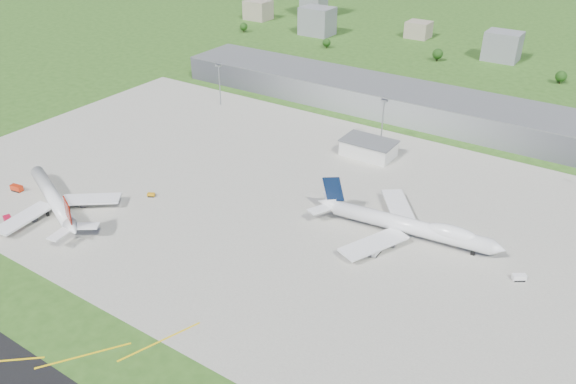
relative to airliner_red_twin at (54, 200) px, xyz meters
The scene contains 21 objects.
ground 189.83m from the airliner_red_twin, 65.47° to the left, with size 1400.00×1400.00×0.00m, color #2D531A.
apron 108.77m from the airliner_red_twin, 35.20° to the left, with size 360.00×190.00×0.08m, color gray.
terminal 203.52m from the airliner_red_twin, 67.22° to the left, with size 300.00×42.00×15.00m, color gray.
ops_building 151.41m from the airliner_red_twin, 54.09° to the left, with size 26.00×16.00×8.00m, color silver.
mast_west 139.84m from the airliner_red_twin, 98.76° to the left, with size 3.50×2.00×25.90m.
mast_center 164.28m from the airliner_red_twin, 57.17° to the left, with size 3.50×2.00×25.90m.
airliner_red_twin is the anchor object (origin of this frame).
airliner_blue_quad 149.85m from the airliner_red_twin, 25.17° to the left, with size 76.29×59.50×19.92m.
fire_truck 19.62m from the airliner_red_twin, 106.43° to the right, with size 7.97×5.06×3.34m.
crash_tender 28.96m from the airliner_red_twin, behind, with size 6.03×3.39×3.01m.
tug_yellow 40.52m from the airliner_red_twin, 49.58° to the left, with size 3.79×3.25×1.67m.
van_white_near 137.82m from the airliner_red_twin, 19.65° to the left, with size 2.68×5.74×2.86m.
van_white_far 189.30m from the airliner_red_twin, 18.54° to the left, with size 5.20×4.53×2.47m.
bldg_far_w 370.62m from the airliner_red_twin, 112.40° to the left, with size 24.00×20.00×18.00m, color gray.
bldg_w 328.47m from the airliner_red_twin, 100.74° to the left, with size 28.00×22.00×24.00m, color slate.
bldg_cw 363.13m from the airliner_red_twin, 87.03° to the left, with size 20.00×18.00×14.00m, color gray.
bldg_c 347.05m from the airliner_red_twin, 73.46° to the left, with size 26.00×20.00×22.00m, color slate.
tree_far_w 316.75m from the airliner_red_twin, 112.50° to the left, with size 7.20×7.20×8.80m.
tree_w 289.32m from the airliner_red_twin, 96.19° to the left, with size 6.75×6.75×8.25m.
tree_c 308.30m from the airliner_red_twin, 79.01° to the left, with size 8.10×8.10×9.90m.
tree_e 332.76m from the airliner_red_twin, 63.44° to the left, with size 7.65×7.65×9.35m.
Camera 1 is at (119.08, -140.43, 126.85)m, focal length 35.00 mm.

